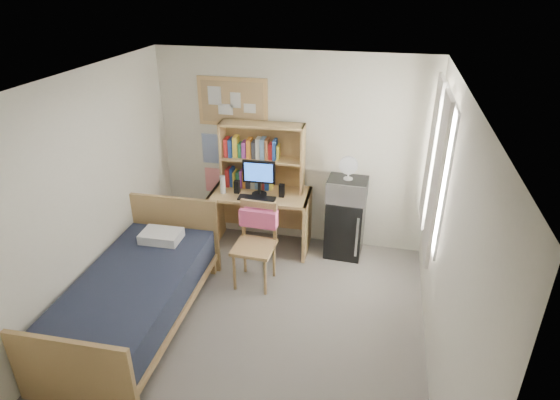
% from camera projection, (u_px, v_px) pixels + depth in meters
% --- Properties ---
extents(floor, '(3.60, 4.20, 0.02)m').
position_uv_depth(floor, '(250.00, 336.00, 4.94)').
color(floor, slate).
rests_on(floor, ground).
extents(ceiling, '(3.60, 4.20, 0.02)m').
position_uv_depth(ceiling, '(240.00, 88.00, 3.78)').
color(ceiling, silver).
rests_on(ceiling, wall_back).
extents(wall_back, '(3.60, 0.04, 2.60)m').
position_uv_depth(wall_back, '(291.00, 151.00, 6.19)').
color(wall_back, white).
rests_on(wall_back, floor).
extents(wall_left, '(0.04, 4.20, 2.60)m').
position_uv_depth(wall_left, '(75.00, 208.00, 4.72)').
color(wall_left, white).
rests_on(wall_left, floor).
extents(wall_right, '(0.04, 4.20, 2.60)m').
position_uv_depth(wall_right, '(447.00, 251.00, 3.99)').
color(wall_right, white).
rests_on(wall_right, floor).
extents(window_unit, '(0.10, 1.40, 1.70)m').
position_uv_depth(window_unit, '(437.00, 166.00, 4.92)').
color(window_unit, white).
rests_on(window_unit, wall_right).
extents(curtain_left, '(0.04, 0.55, 1.70)m').
position_uv_depth(curtain_left, '(436.00, 181.00, 4.58)').
color(curtain_left, beige).
rests_on(curtain_left, wall_right).
extents(curtain_right, '(0.04, 0.55, 1.70)m').
position_uv_depth(curtain_right, '(431.00, 153.00, 5.28)').
color(curtain_right, beige).
rests_on(curtain_right, wall_right).
extents(bulletin_board, '(0.94, 0.03, 0.64)m').
position_uv_depth(bulletin_board, '(233.00, 102.00, 6.06)').
color(bulletin_board, tan).
rests_on(bulletin_board, wall_back).
extents(poster_wave, '(0.30, 0.01, 0.42)m').
position_uv_depth(poster_wave, '(213.00, 149.00, 6.43)').
color(poster_wave, '#294AA4').
rests_on(poster_wave, wall_back).
extents(poster_japan, '(0.28, 0.01, 0.36)m').
position_uv_depth(poster_japan, '(215.00, 180.00, 6.63)').
color(poster_japan, '#F02A38').
rests_on(poster_japan, wall_back).
extents(desk, '(1.33, 0.70, 0.82)m').
position_uv_depth(desk, '(261.00, 220.00, 6.35)').
color(desk, tan).
rests_on(desk, floor).
extents(desk_chair, '(0.53, 0.53, 1.03)m').
position_uv_depth(desk_chair, '(254.00, 247.00, 5.54)').
color(desk_chair, tan).
rests_on(desk_chair, floor).
extents(mini_fridge, '(0.50, 0.50, 0.81)m').
position_uv_depth(mini_fridge, '(345.00, 226.00, 6.20)').
color(mini_fridge, black).
rests_on(mini_fridge, floor).
extents(bed, '(1.16, 2.23, 0.60)m').
position_uv_depth(bed, '(136.00, 300.00, 4.97)').
color(bed, '#1B2030').
rests_on(bed, floor).
extents(hutch, '(1.11, 0.32, 0.90)m').
position_uv_depth(hutch, '(262.00, 157.00, 6.10)').
color(hutch, tan).
rests_on(hutch, desk).
extents(monitor, '(0.43, 0.05, 0.45)m').
position_uv_depth(monitor, '(259.00, 179.00, 6.02)').
color(monitor, black).
rests_on(monitor, desk).
extents(keyboard, '(0.49, 0.17, 0.02)m').
position_uv_depth(keyboard, '(257.00, 198.00, 5.99)').
color(keyboard, black).
rests_on(keyboard, desk).
extents(speaker_left, '(0.07, 0.07, 0.17)m').
position_uv_depth(speaker_left, '(237.00, 187.00, 6.13)').
color(speaker_left, black).
rests_on(speaker_left, desk).
extents(speaker_right, '(0.07, 0.07, 0.17)m').
position_uv_depth(speaker_right, '(282.00, 191.00, 6.03)').
color(speaker_right, black).
rests_on(speaker_right, desk).
extents(water_bottle, '(0.07, 0.07, 0.24)m').
position_uv_depth(water_bottle, '(223.00, 185.00, 6.11)').
color(water_bottle, white).
rests_on(water_bottle, desk).
extents(hoodie, '(0.46, 0.16, 0.22)m').
position_uv_depth(hoodie, '(259.00, 218.00, 5.58)').
color(hoodie, '#FE6094').
rests_on(hoodie, desk_chair).
extents(microwave, '(0.52, 0.40, 0.29)m').
position_uv_depth(microwave, '(347.00, 190.00, 5.94)').
color(microwave, silver).
rests_on(microwave, mini_fridge).
extents(desk_fan, '(0.24, 0.24, 0.29)m').
position_uv_depth(desk_fan, '(349.00, 169.00, 5.82)').
color(desk_fan, white).
rests_on(desk_fan, microwave).
extents(pillow, '(0.47, 0.33, 0.11)m').
position_uv_depth(pillow, '(161.00, 236.00, 5.47)').
color(pillow, white).
rests_on(pillow, bed).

